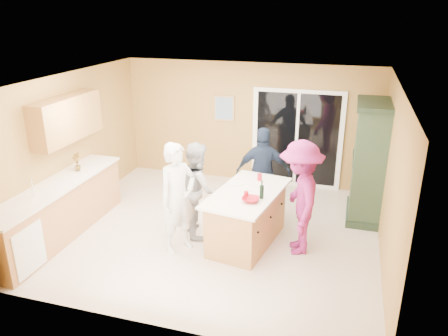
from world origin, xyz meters
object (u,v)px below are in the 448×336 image
(green_hutch, at_px, (369,163))
(woman_white, at_px, (178,198))
(kitchen_island, at_px, (247,219))
(woman_navy, at_px, (263,173))
(woman_magenta, at_px, (300,198))
(woman_grey, at_px, (198,189))

(green_hutch, distance_m, woman_white, 3.50)
(kitchen_island, relative_size, green_hutch, 0.86)
(green_hutch, height_order, woman_navy, green_hutch)
(woman_magenta, bearing_deg, woman_navy, -157.59)
(green_hutch, height_order, woman_magenta, green_hutch)
(green_hutch, xyz_separation_m, woman_white, (-2.84, -2.04, -0.16))
(woman_navy, bearing_deg, green_hutch, -177.49)
(woman_white, relative_size, woman_grey, 1.10)
(green_hutch, relative_size, woman_white, 1.21)
(woman_magenta, bearing_deg, woman_white, -88.88)
(kitchen_island, height_order, woman_grey, woman_grey)
(kitchen_island, height_order, woman_magenta, woman_magenta)
(woman_grey, relative_size, woman_magenta, 0.89)
(kitchen_island, bearing_deg, woman_magenta, 7.98)
(green_hutch, bearing_deg, woman_grey, -152.52)
(woman_white, bearing_deg, woman_magenta, -42.61)
(kitchen_island, bearing_deg, green_hutch, 48.71)
(woman_white, bearing_deg, green_hutch, -22.18)
(woman_grey, distance_m, woman_navy, 1.33)
(woman_grey, relative_size, woman_navy, 0.96)
(kitchen_island, distance_m, woman_navy, 1.13)
(kitchen_island, bearing_deg, woman_white, -143.11)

